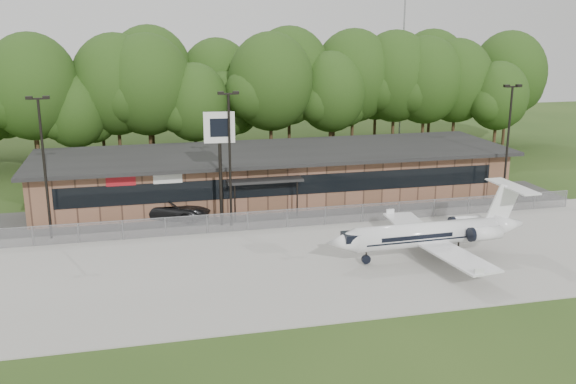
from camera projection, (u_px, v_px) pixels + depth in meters
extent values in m
plane|color=#284217|center=(369.00, 312.00, 34.47)|extent=(160.00, 160.00, 0.00)
cube|color=#9E9B93|center=(326.00, 259.00, 41.98)|extent=(64.00, 18.00, 0.08)
cube|color=#383835|center=(286.00, 211.00, 52.79)|extent=(50.00, 9.00, 0.06)
cube|color=brown|center=(275.00, 175.00, 56.52)|extent=(40.00, 10.00, 4.00)
cube|color=black|center=(288.00, 186.00, 51.72)|extent=(36.00, 0.08, 1.60)
cube|color=black|center=(276.00, 152.00, 55.50)|extent=(41.00, 11.50, 0.30)
cube|color=black|center=(265.00, 180.00, 50.55)|extent=(6.00, 1.60, 0.20)
cube|color=#AF151D|center=(121.00, 181.00, 48.50)|extent=(2.20, 0.06, 0.70)
cube|color=silver|center=(168.00, 179.00, 49.28)|extent=(2.20, 0.06, 0.70)
cube|color=gray|center=(300.00, 218.00, 48.38)|extent=(46.00, 0.03, 1.50)
cube|color=gray|center=(300.00, 209.00, 48.19)|extent=(46.00, 0.04, 0.04)
cylinder|color=gray|center=(403.00, 43.00, 81.32)|extent=(0.20, 0.20, 25.00)
cylinder|color=black|center=(45.00, 171.00, 44.67)|extent=(0.18, 0.18, 10.00)
cube|color=black|center=(38.00, 99.00, 43.37)|extent=(1.20, 0.12, 0.12)
cube|color=black|center=(29.00, 98.00, 43.23)|extent=(0.45, 0.30, 0.22)
cube|color=black|center=(46.00, 97.00, 43.47)|extent=(0.45, 0.30, 0.22)
cylinder|color=black|center=(230.00, 162.00, 47.58)|extent=(0.18, 0.18, 10.00)
cube|color=black|center=(228.00, 94.00, 46.28)|extent=(1.20, 0.12, 0.12)
cube|color=black|center=(221.00, 93.00, 46.14)|extent=(0.45, 0.30, 0.22)
cube|color=black|center=(236.00, 93.00, 46.39)|extent=(0.45, 0.30, 0.22)
cylinder|color=black|center=(507.00, 148.00, 52.73)|extent=(0.18, 0.18, 10.00)
cube|color=black|center=(513.00, 87.00, 51.44)|extent=(1.20, 0.12, 0.12)
cube|color=black|center=(507.00, 86.00, 51.29)|extent=(0.45, 0.30, 0.22)
cube|color=black|center=(519.00, 86.00, 51.54)|extent=(0.45, 0.30, 0.22)
cylinder|color=white|center=(426.00, 235.00, 41.60)|extent=(9.87, 1.87, 1.57)
cone|color=white|center=(340.00, 243.00, 40.11)|extent=(2.01, 1.63, 1.57)
cone|color=white|center=(507.00, 226.00, 43.07)|extent=(2.21, 1.64, 1.57)
cube|color=white|center=(458.00, 258.00, 38.81)|extent=(2.34, 5.96, 0.12)
cube|color=white|center=(411.00, 226.00, 44.86)|extent=(2.34, 5.96, 0.12)
cylinder|color=white|center=(485.00, 234.00, 41.31)|extent=(2.19, 0.95, 0.88)
cylinder|color=white|center=(465.00, 223.00, 43.60)|extent=(2.19, 0.95, 0.88)
cube|color=white|center=(503.00, 206.00, 42.58)|extent=(2.42, 0.21, 2.96)
cube|color=white|center=(512.00, 188.00, 42.42)|extent=(1.41, 4.56, 0.10)
cube|color=black|center=(351.00, 238.00, 40.21)|extent=(1.02, 1.21, 0.49)
cube|color=black|center=(449.00, 252.00, 42.38)|extent=(0.86, 2.38, 0.69)
cylinder|color=black|center=(366.00, 260.00, 40.90)|extent=(0.61, 0.61, 0.22)
imported|color=#28282A|center=(172.00, 208.00, 50.63)|extent=(6.66, 5.13, 1.68)
cylinder|color=black|center=(220.00, 173.00, 47.92)|extent=(0.27, 0.27, 8.31)
cube|color=silver|center=(219.00, 127.00, 47.04)|extent=(2.30, 0.47, 2.29)
cube|color=black|center=(219.00, 128.00, 46.91)|extent=(1.35, 0.17, 1.35)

